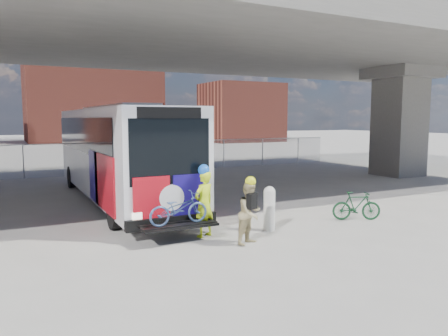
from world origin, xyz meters
TOP-DOWN VIEW (x-y plane):
  - ground at (0.00, 0.00)m, footprint 160.00×160.00m
  - bus at (-2.00, 3.49)m, footprint 2.67×12.90m
  - overpass at (0.00, 4.00)m, footprint 40.00×16.00m
  - chainlink_fence at (0.00, 12.00)m, footprint 30.00×0.06m
  - brick_buildings at (1.23, 48.23)m, footprint 54.00×22.00m
  - smokestack at (14.00, 55.00)m, footprint 2.20×2.20m
  - bollard at (0.78, -3.09)m, footprint 0.33×0.33m
  - cyclist_hivis at (-1.17, -2.85)m, footprint 0.78×0.65m
  - cyclist_tan at (-0.41, -4.03)m, footprint 0.96×0.88m
  - bike_parked at (3.93, -3.28)m, footprint 1.55×1.08m

SIDE VIEW (x-z plane):
  - ground at x=0.00m, z-range 0.00..0.00m
  - bike_parked at x=3.93m, z-range 0.00..0.92m
  - bollard at x=0.78m, z-range 0.05..1.33m
  - cyclist_tan at x=-0.41m, z-range -0.05..1.71m
  - cyclist_hivis at x=-1.17m, z-range -0.04..1.95m
  - chainlink_fence at x=0.00m, z-range -13.58..16.42m
  - bus at x=-2.00m, z-range 0.26..3.95m
  - brick_buildings at x=1.23m, z-range -0.58..11.42m
  - overpass at x=0.00m, z-range 2.57..10.52m
  - smokestack at x=14.00m, z-range 0.00..25.00m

